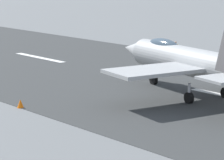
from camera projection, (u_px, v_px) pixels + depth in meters
The scene contains 3 objects.
fighter_jet at pixel (191, 61), 41.04m from camera, with size 17.03×14.32×5.69m.
crew_person at pixel (175, 50), 58.36m from camera, with size 0.69×0.36×1.72m.
marker_cone_mid at pixel (20, 104), 37.86m from camera, with size 0.44×0.44×0.55m, color orange.
Camera 1 is at (-23.48, 32.53, 8.97)m, focal length 93.81 mm.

